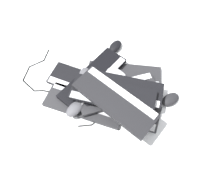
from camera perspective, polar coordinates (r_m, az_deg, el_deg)
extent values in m
plane|color=white|center=(1.17, -1.78, -0.04)|extent=(3.20, 3.20, 0.00)
cube|color=#232326|center=(1.21, 3.30, 4.29)|extent=(0.41, 0.43, 0.02)
cube|color=#B2B5BA|center=(1.16, 3.10, 2.40)|extent=(0.31, 0.34, 0.01)
cube|color=black|center=(1.18, -7.50, 1.66)|extent=(0.33, 0.46, 0.02)
cube|color=silver|center=(1.15, -8.77, -0.22)|extent=(0.22, 0.39, 0.01)
cube|color=#232326|center=(1.12, -7.88, -4.44)|extent=(0.35, 0.46, 0.02)
cube|color=#B2B5BA|center=(1.12, -6.89, -1.67)|extent=(0.24, 0.38, 0.01)
cube|color=#232326|center=(1.10, 2.21, -5.22)|extent=(0.35, 0.46, 0.02)
cube|color=silver|center=(1.07, 1.30, -7.52)|extent=(0.24, 0.38, 0.01)
cube|color=#232326|center=(1.10, 1.92, -1.27)|extent=(0.46, 0.33, 0.02)
cube|color=silver|center=(1.12, 1.11, 1.55)|extent=(0.39, 0.21, 0.01)
cube|color=black|center=(1.09, 2.89, 0.35)|extent=(0.37, 0.45, 0.02)
cube|color=silver|center=(1.05, 2.28, -1.86)|extent=(0.27, 0.36, 0.01)
cube|color=black|center=(1.03, 0.26, -1.48)|extent=(0.37, 0.45, 0.02)
cube|color=#B2B5BA|center=(1.00, -0.52, -3.86)|extent=(0.27, 0.37, 0.01)
cube|color=black|center=(1.16, -5.41, 3.34)|extent=(0.46, 0.22, 0.02)
cube|color=silver|center=(1.13, -3.35, 2.23)|extent=(0.42, 0.10, 0.01)
cube|color=black|center=(0.99, 0.63, -3.18)|extent=(0.21, 0.46, 0.02)
cube|color=silver|center=(0.99, 2.71, -0.56)|extent=(0.10, 0.42, 0.01)
ellipsoid|color=#4C4C51|center=(1.08, -10.63, -5.22)|extent=(0.12, 0.08, 0.04)
ellipsoid|color=#4C4C51|center=(1.13, -7.77, 3.94)|extent=(0.12, 0.13, 0.04)
ellipsoid|color=black|center=(1.33, 0.97, 12.20)|extent=(0.13, 0.10, 0.04)
ellipsoid|color=silver|center=(1.16, 1.21, 4.01)|extent=(0.12, 0.12, 0.04)
ellipsoid|color=black|center=(1.16, 16.33, -2.71)|extent=(0.12, 0.08, 0.04)
ellipsoid|color=#B7B7BC|center=(1.17, 1.00, 4.65)|extent=(0.10, 0.13, 0.04)
ellipsoid|color=black|center=(1.09, -5.98, -2.47)|extent=(0.13, 0.10, 0.04)
cylinder|color=black|center=(1.21, -17.62, -0.52)|extent=(0.05, 0.06, 0.01)
cylinder|color=black|center=(1.23, -20.22, -0.27)|extent=(0.05, 0.04, 0.01)
cylinder|color=black|center=(1.27, -22.80, 1.12)|extent=(0.02, 0.11, 0.01)
cylinder|color=black|center=(1.33, -23.34, 4.30)|extent=(0.08, 0.07, 0.01)
cylinder|color=black|center=(1.35, -20.75, 7.01)|extent=(0.10, 0.02, 0.01)
cylinder|color=black|center=(1.37, -18.27, 9.41)|extent=(0.08, 0.06, 0.01)
sphere|color=black|center=(1.20, -16.18, -0.79)|extent=(0.01, 0.01, 0.01)
sphere|color=black|center=(1.22, -19.03, -0.25)|extent=(0.01, 0.01, 0.01)
sphere|color=black|center=(1.24, -21.39, -0.30)|extent=(0.01, 0.01, 0.01)
sphere|color=black|center=(1.31, -24.14, 2.47)|extent=(0.01, 0.01, 0.01)
sphere|color=black|center=(1.35, -22.56, 6.08)|extent=(0.01, 0.01, 0.01)
sphere|color=black|center=(1.35, -18.93, 7.94)|extent=(0.01, 0.01, 0.01)
sphere|color=black|center=(1.39, -17.63, 10.84)|extent=(0.01, 0.01, 0.01)
cylinder|color=black|center=(1.08, -7.68, -10.12)|extent=(0.06, 0.05, 0.01)
cylinder|color=black|center=(1.09, -4.12, -8.61)|extent=(0.08, 0.01, 0.01)
cylinder|color=black|center=(1.10, -0.52, -6.36)|extent=(0.08, 0.03, 0.01)
cylinder|color=black|center=(1.12, 3.40, -3.91)|extent=(0.10, 0.01, 0.01)
cylinder|color=black|center=(1.15, 7.07, -1.61)|extent=(0.08, 0.03, 0.01)
cylinder|color=black|center=(1.18, 8.95, 0.54)|extent=(0.06, 0.05, 0.01)
cylinder|color=black|center=(1.21, 7.63, 3.46)|extent=(0.02, 0.10, 0.01)
cylinder|color=black|center=(1.24, 4.49, 5.78)|extent=(0.03, 0.08, 0.01)
cylinder|color=black|center=(1.24, 1.09, 6.28)|extent=(0.07, 0.04, 0.01)
cylinder|color=black|center=(1.22, -2.21, 4.57)|extent=(0.10, 0.02, 0.01)
cylinder|color=black|center=(1.18, -4.12, 1.04)|extent=(0.08, 0.07, 0.01)
sphere|color=black|center=(1.09, -9.58, -10.24)|extent=(0.01, 0.01, 0.01)
sphere|color=black|center=(1.08, -5.76, -9.98)|extent=(0.01, 0.01, 0.01)
sphere|color=black|center=(1.09, -2.51, -7.26)|extent=(0.01, 0.01, 0.01)
sphere|color=black|center=(1.11, 1.44, -5.48)|extent=(0.01, 0.01, 0.01)
sphere|color=black|center=(1.14, 5.30, -2.39)|extent=(0.01, 0.01, 0.01)
sphere|color=black|center=(1.16, 8.81, -0.84)|extent=(0.01, 0.01, 0.01)
sphere|color=black|center=(1.20, 9.09, 1.89)|extent=(0.01, 0.01, 0.01)
sphere|color=black|center=(1.23, 6.20, 4.99)|extent=(0.01, 0.01, 0.01)
sphere|color=black|center=(1.25, 2.80, 6.56)|extent=(0.01, 0.01, 0.01)
sphere|color=black|center=(1.24, -0.64, 6.00)|extent=(0.01, 0.01, 0.01)
sphere|color=black|center=(1.20, -3.83, 3.08)|extent=(0.01, 0.01, 0.01)
sphere|color=black|center=(1.15, -4.42, -1.10)|extent=(0.01, 0.01, 0.01)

